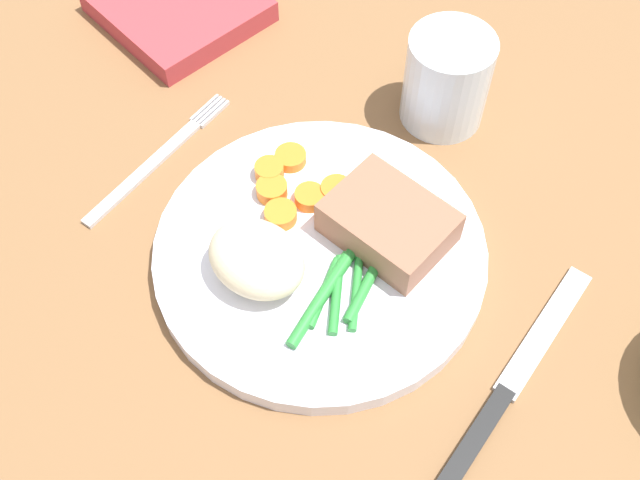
{
  "coord_description": "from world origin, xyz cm",
  "views": [
    {
      "loc": [
        21.28,
        -23.8,
        51.67
      ],
      "look_at": [
        3.16,
        0.76,
        4.6
      ],
      "focal_mm": 42.91,
      "sensor_mm": 36.0,
      "label": 1
    }
  ],
  "objects_px": {
    "fork": "(158,159)",
    "water_glass": "(446,85)",
    "dinner_plate": "(320,253)",
    "napkin": "(179,6)",
    "meat_portion": "(389,223)",
    "knife": "(512,382)"
  },
  "relations": [
    {
      "from": "fork",
      "to": "knife",
      "type": "distance_m",
      "value": 0.33
    },
    {
      "from": "napkin",
      "to": "meat_portion",
      "type": "bearing_deg",
      "value": -18.45
    },
    {
      "from": "fork",
      "to": "knife",
      "type": "xyz_separation_m",
      "value": [
        0.33,
        -0.0,
        -0.0
      ]
    },
    {
      "from": "meat_portion",
      "to": "napkin",
      "type": "height_order",
      "value": "meat_portion"
    },
    {
      "from": "fork",
      "to": "water_glass",
      "type": "relative_size",
      "value": 2.03
    },
    {
      "from": "fork",
      "to": "napkin",
      "type": "height_order",
      "value": "napkin"
    },
    {
      "from": "fork",
      "to": "knife",
      "type": "relative_size",
      "value": 0.81
    },
    {
      "from": "meat_portion",
      "to": "water_glass",
      "type": "bearing_deg",
      "value": 104.78
    },
    {
      "from": "dinner_plate",
      "to": "knife",
      "type": "height_order",
      "value": "dinner_plate"
    },
    {
      "from": "dinner_plate",
      "to": "napkin",
      "type": "distance_m",
      "value": 0.3
    },
    {
      "from": "knife",
      "to": "napkin",
      "type": "xyz_separation_m",
      "value": [
        -0.44,
        0.14,
        0.01
      ]
    },
    {
      "from": "dinner_plate",
      "to": "water_glass",
      "type": "distance_m",
      "value": 0.18
    },
    {
      "from": "meat_portion",
      "to": "knife",
      "type": "distance_m",
      "value": 0.14
    },
    {
      "from": "fork",
      "to": "knife",
      "type": "height_order",
      "value": "knife"
    },
    {
      "from": "dinner_plate",
      "to": "fork",
      "type": "relative_size",
      "value": 1.51
    },
    {
      "from": "fork",
      "to": "water_glass",
      "type": "xyz_separation_m",
      "value": [
        0.16,
        0.18,
        0.03
      ]
    },
    {
      "from": "knife",
      "to": "meat_portion",
      "type": "bearing_deg",
      "value": 165.01
    },
    {
      "from": "water_glass",
      "to": "napkin",
      "type": "distance_m",
      "value": 0.27
    },
    {
      "from": "meat_portion",
      "to": "water_glass",
      "type": "relative_size",
      "value": 1.07
    },
    {
      "from": "water_glass",
      "to": "napkin",
      "type": "height_order",
      "value": "water_glass"
    },
    {
      "from": "meat_portion",
      "to": "water_glass",
      "type": "height_order",
      "value": "water_glass"
    },
    {
      "from": "fork",
      "to": "water_glass",
      "type": "distance_m",
      "value": 0.25
    }
  ]
}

